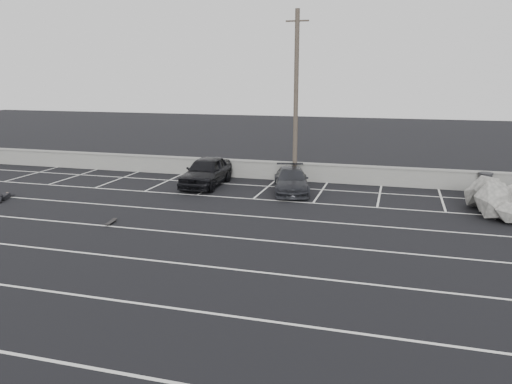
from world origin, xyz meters
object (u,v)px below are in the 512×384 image
(utility_pole, at_px, (296,98))
(skateboard, at_px, (111,222))
(trash_bin, at_px, (485,183))
(car_right, at_px, (291,181))
(person, at_px, (4,194))
(car_left, at_px, (206,171))

(utility_pole, height_order, skateboard, utility_pole)
(trash_bin, height_order, skateboard, trash_bin)
(car_right, distance_m, trash_bin, 10.08)
(car_right, height_order, person, car_right)
(car_left, height_order, skateboard, car_left)
(car_right, bearing_deg, skateboard, -142.15)
(utility_pole, bearing_deg, car_left, -157.10)
(skateboard, bearing_deg, person, 154.95)
(trash_bin, height_order, person, trash_bin)
(utility_pole, distance_m, skateboard, 12.33)
(car_left, height_order, utility_pole, utility_pole)
(car_left, bearing_deg, person, -148.53)
(car_right, distance_m, skateboard, 9.72)
(car_right, relative_size, trash_bin, 4.03)
(car_left, height_order, trash_bin, car_left)
(utility_pole, xyz_separation_m, skateboard, (-5.69, -9.88, -4.69))
(utility_pole, height_order, person, utility_pole)
(person, distance_m, skateboard, 7.84)
(utility_pole, bearing_deg, skateboard, -119.96)
(car_left, relative_size, utility_pole, 0.50)
(utility_pole, xyz_separation_m, person, (-13.17, -7.50, -4.55))
(utility_pole, height_order, trash_bin, utility_pole)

